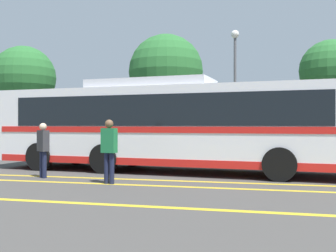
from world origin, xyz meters
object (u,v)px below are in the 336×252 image
object	(u,v)px
tree_0	(24,78)
tree_3	(331,71)
street_lamp	(235,74)
tree_2	(166,72)
transit_bus	(168,124)
parked_car_1	(97,143)
parked_car_2	(234,146)
pedestrian_1	(43,147)
pedestrian_0	(109,147)

from	to	relation	value
tree_0	tree_3	world-z (taller)	tree_0
street_lamp	tree_2	distance (m)	4.48
tree_2	tree_3	size ratio (longest dim) A/B	1.07
transit_bus	tree_2	distance (m)	9.63
parked_car_1	street_lamp	distance (m)	7.94
street_lamp	tree_0	bearing A→B (deg)	169.82
transit_bus	parked_car_1	size ratio (longest dim) A/B	2.99
parked_car_2	tree_2	world-z (taller)	tree_2
parked_car_2	pedestrian_1	world-z (taller)	pedestrian_1
pedestrian_0	tree_3	size ratio (longest dim) A/B	0.28
tree_3	tree_0	bearing A→B (deg)	-178.28
pedestrian_1	tree_3	size ratio (longest dim) A/B	0.26
pedestrian_0	tree_0	distance (m)	17.44
parked_car_2	tree_0	bearing A→B (deg)	-108.81
tree_0	transit_bus	bearing A→B (deg)	-38.61
pedestrian_1	tree_3	world-z (taller)	tree_3
parked_car_1	street_lamp	xyz separation A→B (m)	(6.77, 2.11, 3.58)
parked_car_1	tree_0	world-z (taller)	tree_0
parked_car_1	pedestrian_0	xyz separation A→B (m)	(3.95, -8.24, 0.31)
pedestrian_0	parked_car_2	bearing A→B (deg)	80.62
pedestrian_1	parked_car_2	bearing A→B (deg)	87.06
parked_car_1	street_lamp	bearing A→B (deg)	-75.33
transit_bus	tree_3	world-z (taller)	tree_3
street_lamp	tree_3	bearing A→B (deg)	30.94
transit_bus	parked_car_1	bearing A→B (deg)	-130.08
tree_2	parked_car_2	bearing A→B (deg)	-43.15
pedestrian_1	parked_car_1	bearing A→B (deg)	134.06
parked_car_1	tree_0	xyz separation A→B (m)	(-7.22, 4.62, 4.06)
transit_bus	parked_car_1	world-z (taller)	transit_bus
pedestrian_0	tree_2	distance (m)	12.69
parked_car_1	pedestrian_1	distance (m)	7.66
pedestrian_1	street_lamp	distance (m)	11.48
transit_bus	parked_car_2	size ratio (longest dim) A/B	2.81
parked_car_1	street_lamp	size ratio (longest dim) A/B	0.66
pedestrian_0	tree_2	xyz separation A→B (m)	(-1.29, 12.07, 3.72)
pedestrian_0	parked_car_1	bearing A→B (deg)	125.86
transit_bus	pedestrian_1	world-z (taller)	transit_bus
transit_bus	pedestrian_1	bearing A→B (deg)	-47.88
pedestrian_1	street_lamp	world-z (taller)	street_lamp
parked_car_1	pedestrian_0	world-z (taller)	pedestrian_0
parked_car_2	street_lamp	world-z (taller)	street_lamp
tree_2	pedestrian_0	bearing A→B (deg)	-83.91
parked_car_1	parked_car_2	bearing A→B (deg)	-93.43
tree_0	tree_3	distance (m)	19.15
pedestrian_0	transit_bus	bearing A→B (deg)	84.31
transit_bus	parked_car_2	xyz separation A→B (m)	(1.99, 4.93, -1.02)
street_lamp	tree_2	size ratio (longest dim) A/B	0.95
parked_car_1	tree_0	distance (m)	9.48
pedestrian_1	tree_0	world-z (taller)	tree_0
transit_bus	tree_3	bearing A→B (deg)	151.27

